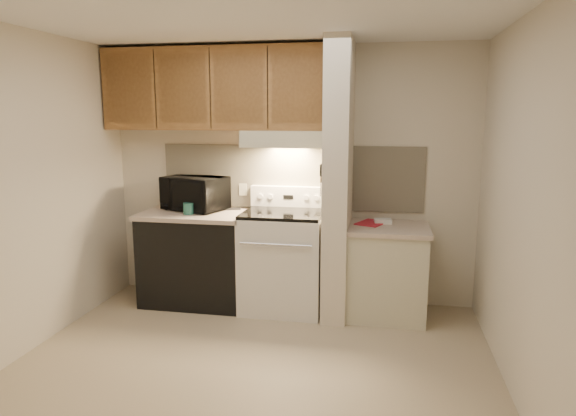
# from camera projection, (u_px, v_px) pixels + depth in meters

# --- Properties ---
(floor) EXTENTS (3.60, 3.60, 0.00)m
(floor) POSITION_uv_depth(u_px,v_px,m) (254.00, 364.00, 3.86)
(floor) COLOR tan
(floor) RESTS_ON ground
(ceiling) EXTENTS (3.60, 3.60, 0.00)m
(ceiling) POSITION_uv_depth(u_px,v_px,m) (249.00, 15.00, 3.41)
(ceiling) COLOR white
(ceiling) RESTS_ON wall_back
(wall_back) EXTENTS (3.60, 2.50, 0.02)m
(wall_back) POSITION_uv_depth(u_px,v_px,m) (290.00, 176.00, 5.08)
(wall_back) COLOR beige
(wall_back) RESTS_ON floor
(wall_left) EXTENTS (0.02, 3.00, 2.50)m
(wall_left) POSITION_uv_depth(u_px,v_px,m) (26.00, 193.00, 3.97)
(wall_left) COLOR beige
(wall_left) RESTS_ON floor
(wall_right) EXTENTS (0.02, 3.00, 2.50)m
(wall_right) POSITION_uv_depth(u_px,v_px,m) (522.00, 209.00, 3.30)
(wall_right) COLOR beige
(wall_right) RESTS_ON floor
(backsplash) EXTENTS (2.60, 0.02, 0.63)m
(backsplash) POSITION_uv_depth(u_px,v_px,m) (290.00, 177.00, 5.08)
(backsplash) COLOR beige
(backsplash) RESTS_ON wall_back
(range_body) EXTENTS (0.76, 0.65, 0.92)m
(range_body) POSITION_uv_depth(u_px,v_px,m) (283.00, 262.00, 4.89)
(range_body) COLOR silver
(range_body) RESTS_ON floor
(oven_window) EXTENTS (0.50, 0.01, 0.30)m
(oven_window) POSITION_uv_depth(u_px,v_px,m) (277.00, 268.00, 4.58)
(oven_window) COLOR black
(oven_window) RESTS_ON range_body
(oven_handle) EXTENTS (0.65, 0.02, 0.02)m
(oven_handle) POSITION_uv_depth(u_px,v_px,m) (276.00, 245.00, 4.50)
(oven_handle) COLOR silver
(oven_handle) RESTS_ON range_body
(cooktop) EXTENTS (0.74, 0.64, 0.03)m
(cooktop) POSITION_uv_depth(u_px,v_px,m) (283.00, 213.00, 4.81)
(cooktop) COLOR black
(cooktop) RESTS_ON range_body
(range_backguard) EXTENTS (0.76, 0.08, 0.20)m
(range_backguard) POSITION_uv_depth(u_px,v_px,m) (289.00, 196.00, 5.06)
(range_backguard) COLOR silver
(range_backguard) RESTS_ON range_body
(range_display) EXTENTS (0.10, 0.01, 0.04)m
(range_display) POSITION_uv_depth(u_px,v_px,m) (288.00, 197.00, 5.02)
(range_display) COLOR black
(range_display) RESTS_ON range_backguard
(range_knob_left_outer) EXTENTS (0.05, 0.02, 0.05)m
(range_knob_left_outer) POSITION_uv_depth(u_px,v_px,m) (260.00, 196.00, 5.07)
(range_knob_left_outer) COLOR silver
(range_knob_left_outer) RESTS_ON range_backguard
(range_knob_left_inner) EXTENTS (0.05, 0.02, 0.05)m
(range_knob_left_inner) POSITION_uv_depth(u_px,v_px,m) (270.00, 197.00, 5.05)
(range_knob_left_inner) COLOR silver
(range_knob_left_inner) RESTS_ON range_backguard
(range_knob_right_inner) EXTENTS (0.05, 0.02, 0.05)m
(range_knob_right_inner) POSITION_uv_depth(u_px,v_px,m) (306.00, 198.00, 4.99)
(range_knob_right_inner) COLOR silver
(range_knob_right_inner) RESTS_ON range_backguard
(range_knob_right_outer) EXTENTS (0.05, 0.02, 0.05)m
(range_knob_right_outer) POSITION_uv_depth(u_px,v_px,m) (317.00, 198.00, 4.97)
(range_knob_right_outer) COLOR silver
(range_knob_right_outer) RESTS_ON range_backguard
(dishwasher_front) EXTENTS (1.00, 0.63, 0.87)m
(dishwasher_front) POSITION_uv_depth(u_px,v_px,m) (197.00, 259.00, 5.07)
(dishwasher_front) COLOR black
(dishwasher_front) RESTS_ON floor
(left_countertop) EXTENTS (1.04, 0.67, 0.04)m
(left_countertop) POSITION_uv_depth(u_px,v_px,m) (195.00, 214.00, 4.99)
(left_countertop) COLOR #BBA695
(left_countertop) RESTS_ON dishwasher_front
(spoon_rest) EXTENTS (0.22, 0.13, 0.01)m
(spoon_rest) POSITION_uv_depth(u_px,v_px,m) (230.00, 209.00, 5.12)
(spoon_rest) COLOR black
(spoon_rest) RESTS_ON left_countertop
(teal_jar) EXTENTS (0.11, 0.11, 0.11)m
(teal_jar) POSITION_uv_depth(u_px,v_px,m) (188.00, 209.00, 4.88)
(teal_jar) COLOR #245F52
(teal_jar) RESTS_ON left_countertop
(outlet) EXTENTS (0.08, 0.01, 0.12)m
(outlet) POSITION_uv_depth(u_px,v_px,m) (243.00, 190.00, 5.18)
(outlet) COLOR beige
(outlet) RESTS_ON backsplash
(microwave) EXTENTS (0.69, 0.58, 0.33)m
(microwave) POSITION_uv_depth(u_px,v_px,m) (195.00, 193.00, 5.10)
(microwave) COLOR black
(microwave) RESTS_ON left_countertop
(partition_pillar) EXTENTS (0.22, 0.70, 2.50)m
(partition_pillar) POSITION_uv_depth(u_px,v_px,m) (338.00, 181.00, 4.65)
(partition_pillar) COLOR beige
(partition_pillar) RESTS_ON floor
(pillar_trim) EXTENTS (0.01, 0.70, 0.04)m
(pillar_trim) POSITION_uv_depth(u_px,v_px,m) (326.00, 176.00, 4.67)
(pillar_trim) COLOR olive
(pillar_trim) RESTS_ON partition_pillar
(knife_strip) EXTENTS (0.02, 0.42, 0.04)m
(knife_strip) POSITION_uv_depth(u_px,v_px,m) (324.00, 174.00, 4.61)
(knife_strip) COLOR black
(knife_strip) RESTS_ON partition_pillar
(knife_blade_a) EXTENTS (0.01, 0.03, 0.16)m
(knife_blade_a) POSITION_uv_depth(u_px,v_px,m) (321.00, 187.00, 4.49)
(knife_blade_a) COLOR silver
(knife_blade_a) RESTS_ON knife_strip
(knife_handle_a) EXTENTS (0.02, 0.02, 0.10)m
(knife_handle_a) POSITION_uv_depth(u_px,v_px,m) (321.00, 170.00, 4.45)
(knife_handle_a) COLOR black
(knife_handle_a) RESTS_ON knife_strip
(knife_blade_b) EXTENTS (0.01, 0.04, 0.18)m
(knife_blade_b) POSITION_uv_depth(u_px,v_px,m) (322.00, 187.00, 4.56)
(knife_blade_b) COLOR silver
(knife_blade_b) RESTS_ON knife_strip
(knife_handle_b) EXTENTS (0.02, 0.02, 0.10)m
(knife_handle_b) POSITION_uv_depth(u_px,v_px,m) (322.00, 169.00, 4.52)
(knife_handle_b) COLOR black
(knife_handle_b) RESTS_ON knife_strip
(knife_blade_c) EXTENTS (0.01, 0.04, 0.20)m
(knife_blade_c) POSITION_uv_depth(u_px,v_px,m) (323.00, 187.00, 4.62)
(knife_blade_c) COLOR silver
(knife_blade_c) RESTS_ON knife_strip
(knife_handle_c) EXTENTS (0.02, 0.02, 0.10)m
(knife_handle_c) POSITION_uv_depth(u_px,v_px,m) (323.00, 168.00, 4.62)
(knife_handle_c) COLOR black
(knife_handle_c) RESTS_ON knife_strip
(knife_blade_d) EXTENTS (0.01, 0.04, 0.16)m
(knife_blade_d) POSITION_uv_depth(u_px,v_px,m) (324.00, 184.00, 4.72)
(knife_blade_d) COLOR silver
(knife_blade_d) RESTS_ON knife_strip
(knife_handle_d) EXTENTS (0.02, 0.02, 0.10)m
(knife_handle_d) POSITION_uv_depth(u_px,v_px,m) (324.00, 168.00, 4.68)
(knife_handle_d) COLOR black
(knife_handle_d) RESTS_ON knife_strip
(knife_blade_e) EXTENTS (0.01, 0.04, 0.18)m
(knife_blade_e) POSITION_uv_depth(u_px,v_px,m) (325.00, 184.00, 4.78)
(knife_blade_e) COLOR silver
(knife_blade_e) RESTS_ON knife_strip
(knife_handle_e) EXTENTS (0.02, 0.02, 0.10)m
(knife_handle_e) POSITION_uv_depth(u_px,v_px,m) (325.00, 167.00, 4.76)
(knife_handle_e) COLOR black
(knife_handle_e) RESTS_ON knife_strip
(oven_mitt) EXTENTS (0.03, 0.09, 0.22)m
(oven_mitt) POSITION_uv_depth(u_px,v_px,m) (326.00, 186.00, 4.85)
(oven_mitt) COLOR gray
(oven_mitt) RESTS_ON partition_pillar
(right_cab_base) EXTENTS (0.70, 0.60, 0.81)m
(right_cab_base) POSITION_uv_depth(u_px,v_px,m) (387.00, 273.00, 4.72)
(right_cab_base) COLOR beige
(right_cab_base) RESTS_ON floor
(right_countertop) EXTENTS (0.74, 0.64, 0.04)m
(right_countertop) POSITION_uv_depth(u_px,v_px,m) (388.00, 229.00, 4.64)
(right_countertop) COLOR #BBA695
(right_countertop) RESTS_ON right_cab_base
(red_folder) EXTENTS (0.32, 0.36, 0.01)m
(red_folder) POSITION_uv_depth(u_px,v_px,m) (372.00, 223.00, 4.76)
(red_folder) COLOR #B7202F
(red_folder) RESTS_ON right_countertop
(white_box) EXTENTS (0.17, 0.13, 0.04)m
(white_box) POSITION_uv_depth(u_px,v_px,m) (383.00, 221.00, 4.76)
(white_box) COLOR white
(white_box) RESTS_ON right_countertop
(range_hood) EXTENTS (0.78, 0.44, 0.15)m
(range_hood) POSITION_uv_depth(u_px,v_px,m) (286.00, 139.00, 4.80)
(range_hood) COLOR beige
(range_hood) RESTS_ON upper_cabinets
(hood_lip) EXTENTS (0.78, 0.04, 0.06)m
(hood_lip) POSITION_uv_depth(u_px,v_px,m) (281.00, 145.00, 4.61)
(hood_lip) COLOR beige
(hood_lip) RESTS_ON range_hood
(upper_cabinets) EXTENTS (2.18, 0.33, 0.77)m
(upper_cabinets) POSITION_uv_depth(u_px,v_px,m) (216.00, 89.00, 4.89)
(upper_cabinets) COLOR olive
(upper_cabinets) RESTS_ON wall_back
(cab_door_a) EXTENTS (0.46, 0.01, 0.63)m
(cab_door_a) POSITION_uv_depth(u_px,v_px,m) (128.00, 89.00, 4.89)
(cab_door_a) COLOR olive
(cab_door_a) RESTS_ON upper_cabinets
(cab_gap_a) EXTENTS (0.01, 0.01, 0.73)m
(cab_gap_a) POSITION_uv_depth(u_px,v_px,m) (155.00, 89.00, 4.84)
(cab_gap_a) COLOR black
(cab_gap_a) RESTS_ON upper_cabinets
(cab_door_b) EXTENTS (0.46, 0.01, 0.63)m
(cab_door_b) POSITION_uv_depth(u_px,v_px,m) (182.00, 89.00, 4.79)
(cab_door_b) COLOR olive
(cab_door_b) RESTS_ON upper_cabinets
(cab_gap_b) EXTENTS (0.01, 0.01, 0.73)m
(cab_gap_b) POSITION_uv_depth(u_px,v_px,m) (210.00, 88.00, 4.74)
(cab_gap_b) COLOR black
(cab_gap_b) RESTS_ON upper_cabinets
(cab_door_c) EXTENTS (0.46, 0.01, 0.63)m
(cab_door_c) POSITION_uv_depth(u_px,v_px,m) (239.00, 88.00, 4.69)
(cab_door_c) COLOR olive
(cab_door_c) RESTS_ON upper_cabinets
(cab_gap_c) EXTENTS (0.01, 0.01, 0.73)m
(cab_gap_c) POSITION_uv_depth(u_px,v_px,m) (268.00, 88.00, 4.64)
(cab_gap_c) COLOR black
(cab_gap_c) RESTS_ON upper_cabinets
(cab_door_d) EXTENTS (0.46, 0.01, 0.63)m
(cab_door_d) POSITION_uv_depth(u_px,v_px,m) (297.00, 87.00, 4.59)
(cab_door_d) COLOR olive
(cab_door_d) RESTS_ON upper_cabinets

